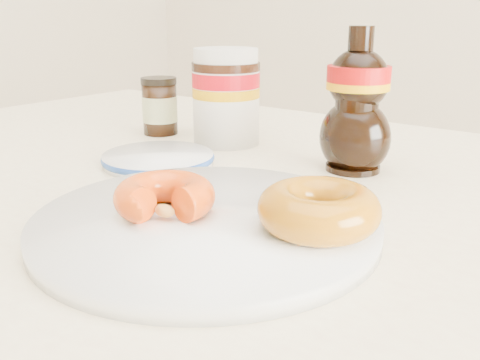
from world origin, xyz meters
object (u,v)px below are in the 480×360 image
Objects in this scene: donut_bitten at (165,197)px; donut_whole at (319,209)px; dark_jar at (160,107)px; syrup_bottle at (357,101)px; blue_rim_saucer at (158,158)px; nutella_jar at (226,93)px; plate at (206,222)px; dining_table at (245,258)px.

donut_bitten is 0.89× the size of donut_whole.
donut_whole is 0.47m from dark_jar.
blue_rim_saucer is (-0.21, -0.13, -0.08)m from syrup_bottle.
nutella_jar is (-0.16, 0.29, 0.04)m from donut_bitten.
syrup_bottle is 0.26m from blue_rim_saucer.
blue_rim_saucer is at bearing 161.37° from donut_whole.
donut_bitten is at bearing -44.03° from dark_jar.
blue_rim_saucer is at bearing 146.16° from plate.
plate is at bearing -70.27° from dining_table.
plate is (0.04, -0.11, 0.09)m from dining_table.
syrup_bottle reaches higher than donut_bitten.
plate is at bearing -39.06° from dark_jar.
dining_table is 15.78× the size of dark_jar.
plate is at bearing -161.88° from donut_whole.
dark_jar is at bearing 179.56° from syrup_bottle.
donut_whole is 0.71× the size of blue_rim_saucer.
dark_jar is (-0.27, 0.14, 0.13)m from dining_table.
dining_table is 0.23m from syrup_bottle.
nutella_jar is at bearing 125.50° from plate.
donut_whole reaches higher than plate.
plate is 3.45× the size of dark_jar.
donut_whole reaches higher than dining_table.
plate is 0.10m from donut_whole.
dining_table is 9.77× the size of blue_rim_saucer.
syrup_bottle reaches higher than donut_whole.
nutella_jar is at bearing 134.27° from dining_table.
nutella_jar is at bearing 175.83° from syrup_bottle.
donut_bitten is (-0.03, -0.02, 0.02)m from plate.
syrup_bottle is at bearing 85.64° from plate.
nutella_jar is at bearing 5.93° from dark_jar.
nutella_jar reaches higher than donut_whole.
blue_rim_saucer is at bearing -45.66° from dark_jar.
dark_jar is at bearing 152.67° from dining_table.
blue_rim_saucer is (0.13, -0.13, -0.04)m from dark_jar.
nutella_jar reaches higher than blue_rim_saucer.
dark_jar reaches higher than donut_bitten.
donut_whole is (0.10, 0.03, 0.03)m from plate.
syrup_bottle is (-0.08, 0.22, 0.05)m from donut_whole.
dining_table is 4.57× the size of plate.
dark_jar is at bearing 134.34° from blue_rim_saucer.
dark_jar is (-0.34, 0.00, -0.04)m from syrup_bottle.
syrup_bottle reaches higher than dining_table.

